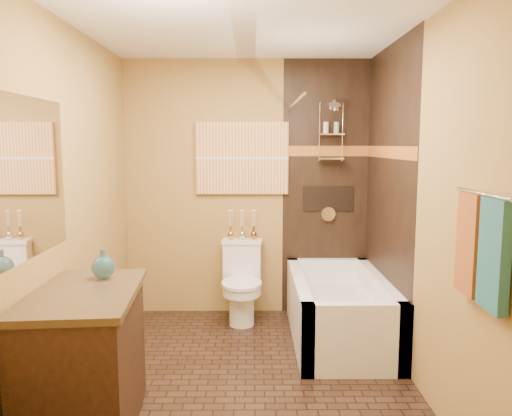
{
  "coord_description": "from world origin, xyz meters",
  "views": [
    {
      "loc": [
        0.06,
        -3.41,
        1.68
      ],
      "look_at": [
        0.08,
        0.4,
        1.2
      ],
      "focal_mm": 35.0,
      "sensor_mm": 36.0,
      "label": 1
    }
  ],
  "objects_px": {
    "bathtub": "(339,315)",
    "toilet": "(242,281)",
    "vanity": "(85,361)",
    "sunset_painting": "(242,158)"
  },
  "relations": [
    {
      "from": "bathtub",
      "to": "toilet",
      "type": "xyz_separation_m",
      "value": [
        -0.85,
        0.47,
        0.16
      ]
    },
    {
      "from": "toilet",
      "to": "vanity",
      "type": "bearing_deg",
      "value": -110.04
    },
    {
      "from": "bathtub",
      "to": "toilet",
      "type": "distance_m",
      "value": 0.98
    },
    {
      "from": "sunset_painting",
      "to": "toilet",
      "type": "distance_m",
      "value": 1.19
    },
    {
      "from": "bathtub",
      "to": "vanity",
      "type": "height_order",
      "value": "vanity"
    },
    {
      "from": "sunset_painting",
      "to": "vanity",
      "type": "height_order",
      "value": "sunset_painting"
    },
    {
      "from": "toilet",
      "to": "bathtub",
      "type": "bearing_deg",
      "value": -23.73
    },
    {
      "from": "sunset_painting",
      "to": "vanity",
      "type": "distance_m",
      "value": 2.55
    },
    {
      "from": "sunset_painting",
      "to": "bathtub",
      "type": "relative_size",
      "value": 0.6
    },
    {
      "from": "toilet",
      "to": "vanity",
      "type": "height_order",
      "value": "vanity"
    }
  ]
}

